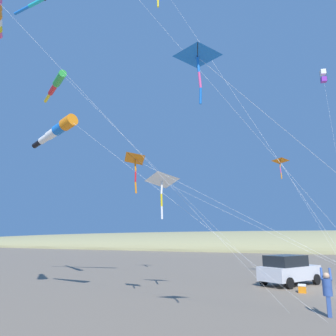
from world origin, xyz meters
The scene contains 11 objects.
dune_ridge_grassy centered at (-55.00, 0.00, 0.00)m, with size 28.00×240.00×8.23m, color #938E60.
parked_car centered at (-1.78, -3.66, 0.95)m, with size 4.64×3.80×1.85m.
cooler_box centered at (0.89, -2.86, 0.21)m, with size 0.62×0.42×0.42m.
person_adult_flyer centered at (6.55, -1.79, 0.99)m, with size 0.53×0.42×1.82m.
kite_delta_rainbow_low_near centered at (-4.98, -3.90, 8.75)m, with size 5.66×4.50×9.02m.
kite_windsock_yellow_midlevel centered at (4.78, -17.71, 13.37)m, with size 5.89×16.56×13.62m.
kite_delta_orange_high_right centered at (11.77, -5.30, 8.99)m, with size 5.64×9.98×9.30m.
kite_windsock_small_distant centered at (8.28, -14.18, 8.59)m, with size 1.59×14.63×9.18m.
kite_box_long_streamer_left centered at (-14.15, 0.39, 19.35)m, with size 8.12×0.65×20.07m.
kite_delta_purple_drifting centered at (3.95, -9.99, 6.24)m, with size 1.21×13.09×6.72m.
kite_delta_striped_overhead centered at (7.10, -10.09, 6.87)m, with size 2.15×13.38×7.22m.
Camera 1 is at (21.66, -2.33, 3.09)m, focal length 35.64 mm.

